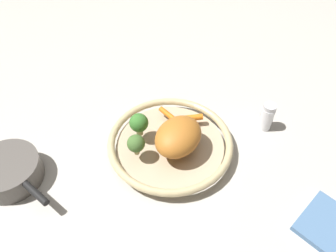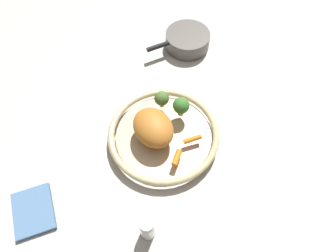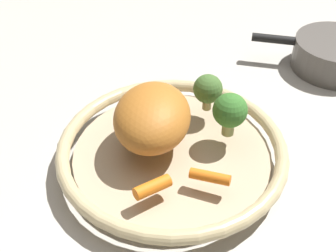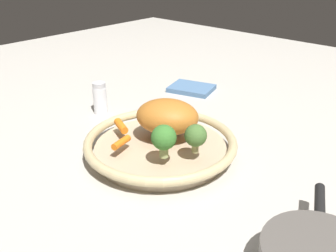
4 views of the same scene
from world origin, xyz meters
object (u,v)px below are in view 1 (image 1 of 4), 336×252
broccoli_floret_mid (139,123)px  roast_chicken_piece (178,136)px  baby_carrot_near_rim (167,114)px  saucepan (9,171)px  salt_shaker (267,117)px  dish_towel (326,224)px  serving_bowl (170,144)px  baby_carrot_left (194,118)px  broccoli_floret_large (136,144)px

broccoli_floret_mid → roast_chicken_piece: bearing=129.0°
baby_carrot_near_rim → saucepan: 0.42m
salt_shaker → saucepan: bearing=-13.6°
baby_carrot_near_rim → dish_towel: baby_carrot_near_rim is taller
saucepan → dish_towel: saucepan is taller
broccoli_floret_mid → saucepan: 0.33m
salt_shaker → saucepan: size_ratio=0.37×
saucepan → dish_towel: (-0.59, 0.46, -0.02)m
dish_towel → baby_carrot_near_rim: bearing=-68.9°
serving_bowl → salt_shaker: 0.28m
serving_bowl → baby_carrot_left: size_ratio=6.73×
broccoli_floret_mid → salt_shaker: (-0.33, 0.11, -0.04)m
serving_bowl → dish_towel: size_ratio=2.53×
salt_shaker → dish_towel: (0.07, 0.30, -0.03)m
broccoli_floret_large → dish_towel: size_ratio=0.46×
roast_chicken_piece → broccoli_floret_large: roast_chicken_piece is taller
broccoli_floret_large → roast_chicken_piece: bearing=165.2°
serving_bowl → broccoli_floret_mid: bearing=-41.9°
broccoli_floret_mid → baby_carrot_near_rim: bearing=-164.7°
serving_bowl → baby_carrot_near_rim: (-0.03, -0.08, 0.03)m
roast_chicken_piece → baby_carrot_left: (-0.08, -0.06, -0.03)m
salt_shaker → dish_towel: salt_shaker is taller
serving_bowl → salt_shaker: size_ratio=3.82×
salt_shaker → baby_carrot_left: bearing=-25.1°
baby_carrot_near_rim → broccoli_floret_large: 0.15m
baby_carrot_near_rim → roast_chicken_piece: bearing=76.2°
broccoli_floret_large → dish_towel: bearing=130.1°
dish_towel → salt_shaker: bearing=-103.7°
serving_bowl → broccoli_floret_mid: size_ratio=4.93×
serving_bowl → dish_towel: serving_bowl is taller
roast_chicken_piece → salt_shaker: roast_chicken_piece is taller
serving_bowl → saucepan: saucepan is taller
baby_carrot_left → saucepan: 0.48m
serving_bowl → broccoli_floret_large: (0.09, 0.00, 0.05)m
baby_carrot_near_rim → salt_shaker: salt_shaker is taller
serving_bowl → salt_shaker: (-0.27, 0.05, 0.02)m
baby_carrot_near_rim → broccoli_floret_large: bearing=32.9°
serving_bowl → saucepan: bearing=-15.2°
roast_chicken_piece → broccoli_floret_mid: (0.07, -0.08, 0.00)m
salt_shaker → saucepan: 0.68m
salt_shaker → broccoli_floret_large: bearing=-8.1°
baby_carrot_left → dish_towel: size_ratio=0.38×
serving_bowl → broccoli_floret_large: 0.11m
saucepan → broccoli_floret_large: bearing=159.9°
serving_bowl → broccoli_floret_mid: 0.10m
baby_carrot_left → saucepan: (0.48, -0.07, -0.02)m
roast_chicken_piece → baby_carrot_near_rim: roast_chicken_piece is taller
serving_bowl → broccoli_floret_large: size_ratio=5.56×
saucepan → serving_bowl: bearing=164.8°
broccoli_floret_large → dish_towel: (-0.29, 0.35, -0.07)m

